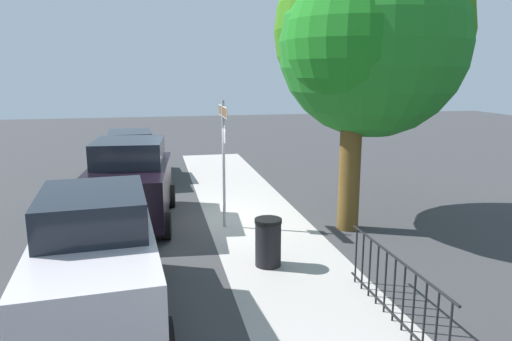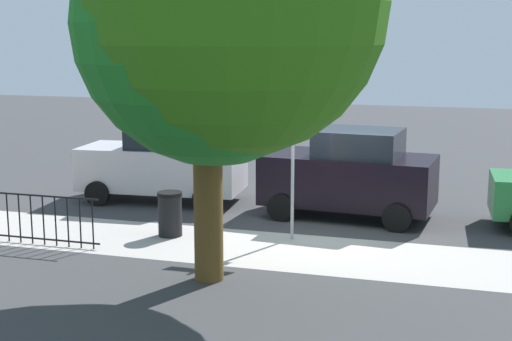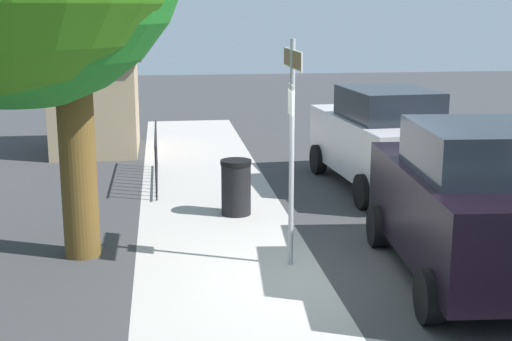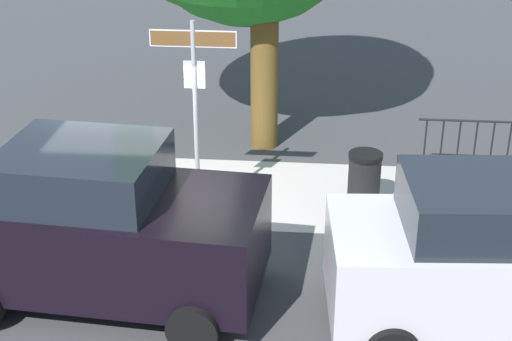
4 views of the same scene
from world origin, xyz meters
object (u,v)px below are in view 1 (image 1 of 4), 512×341
Objects in this scene: shade_tree at (370,37)px; car_black at (130,183)px; trash_bin at (268,242)px; car_silver at (95,259)px; street_sign at (223,140)px; car_green at (131,155)px.

shade_tree is 1.74× the size of car_black.
trash_bin is at bearing 43.50° from car_black.
car_black is at bearing 172.35° from car_silver.
car_black is 4.25× the size of trash_bin.
street_sign reaches higher than car_silver.
car_black reaches higher than trash_bin.
car_silver is 3.50m from trash_bin.
street_sign is at bearing 74.20° from car_black.
street_sign is at bearing -169.23° from trash_bin.
car_black is (5.36, 0.20, 0.18)m from car_green.
car_green is at bearing -161.21° from trash_bin.
trash_bin is at bearing 15.49° from car_green.
car_silver is at bearing -64.20° from trash_bin.
car_green is 9.35m from trash_bin.
trash_bin is (8.84, 3.01, -0.38)m from car_green.
car_green is 1.02× the size of car_black.
car_silver reaches higher than car_green.
street_sign is 0.75× the size of car_green.
street_sign is 0.76× the size of car_black.
car_silver reaches higher than trash_bin.
street_sign is 3.17m from trash_bin.
car_green is 10.35m from car_silver.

